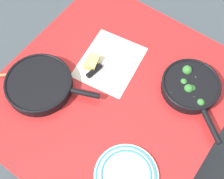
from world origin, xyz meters
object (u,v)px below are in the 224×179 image
Objects in this scene: skillet_eggs at (39,84)px; wooden_spoon at (8,75)px; grater_knife at (101,65)px; cheese_block at (92,62)px; skillet_broccoli at (191,87)px; dinner_plate_stack at (126,175)px.

wooden_spoon is at bearing 171.72° from skillet_eggs.
cheese_block is at bearing 119.15° from grater_knife.
grater_knife is (-0.25, 0.15, -0.02)m from skillet_eggs.
skillet_broccoli is at bearing 12.48° from skillet_eggs.
wooden_spoon is 3.37× the size of cheese_block.
wooden_spoon is at bearing -45.23° from cheese_block.
skillet_eggs is at bearing -26.18° from cheese_block.
wooden_spoon is 0.38m from cheese_block.
skillet_broccoli is at bearing -10.98° from wooden_spoon.
dinner_plate_stack is (0.10, 0.53, -0.01)m from skillet_eggs.
skillet_broccoli is 1.42× the size of dinner_plate_stack.
skillet_eggs is 0.26m from cheese_block.
grater_knife is 0.52m from dinner_plate_stack.
skillet_eggs is at bearing -108.29° from skillet_broccoli.
wooden_spoon is 0.70m from dinner_plate_stack.
wooden_spoon is at bearing -95.14° from dinner_plate_stack.
dinner_plate_stack is at bearing -46.61° from wooden_spoon.
dinner_plate_stack is (0.48, -0.01, -0.02)m from skillet_broccoli.
skillet_broccoli is 0.42m from grater_knife.
cheese_block is (0.15, -0.43, -0.01)m from skillet_broccoli.
cheese_block is (0.01, -0.04, 0.01)m from grater_knife.
skillet_eggs is 0.54m from dinner_plate_stack.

